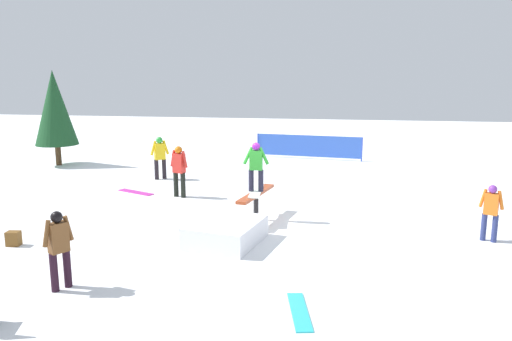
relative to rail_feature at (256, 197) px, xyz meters
The scene contains 13 objects.
ground_plane 0.65m from the rail_feature, ahead, with size 60.00×60.00×0.00m, color white.
rail_feature is the anchor object (origin of this frame).
snow_kicker_ramp 2.04m from the rail_feature, 168.38° to the left, with size 1.80×1.50×0.53m, color white.
main_rider_on_rail 0.80m from the rail_feature, ahead, with size 1.44×0.71×1.36m.
bystander_brown 5.72m from the rail_feature, 150.10° to the left, with size 0.57×0.38×1.50m.
bystander_yellow 6.42m from the rail_feature, 43.59° to the left, with size 0.50×0.64×1.60m.
bystander_red 3.57m from the rail_feature, 53.32° to the left, with size 0.34×0.66×1.66m.
bystander_orange 5.83m from the rail_feature, 97.99° to the right, with size 0.30×0.54×1.37m.
loose_snowboard_magenta 5.16m from the rail_feature, 61.42° to the left, with size 1.42×0.28×0.02m, color #CA28A3.
loose_snowboard_cyan 5.43m from the rail_feature, 162.80° to the right, with size 1.38×0.28×0.02m, color #2CC0C9.
backpack_on_snow 6.03m from the rail_feature, 119.42° to the left, with size 0.30×0.22×0.34m, color brown.
safety_fence 10.08m from the rail_feature, ahead, with size 0.67×4.91×1.10m.
pine_tree_near 12.01m from the rail_feature, 55.68° to the left, with size 1.79×1.79×4.07m.
Camera 1 is at (-12.95, -2.14, 3.98)m, focal length 35.00 mm.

